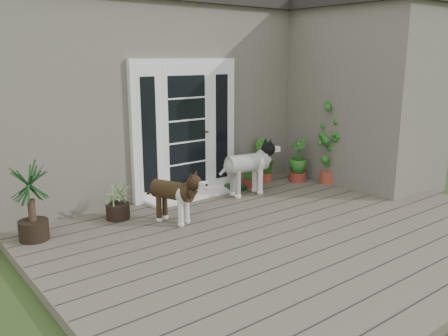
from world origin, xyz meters
TOP-DOWN VIEW (x-y plane):
  - deck at (0.00, 0.40)m, footprint 6.20×4.60m
  - house_main at (0.00, 4.65)m, footprint 7.40×4.00m
  - roof_main at (0.00, 4.65)m, footprint 7.60×4.20m
  - house_wing at (2.90, 1.50)m, footprint 1.60×2.40m
  - roof_wing at (2.90, 1.50)m, footprint 1.80×2.60m
  - door_unit at (-0.20, 2.60)m, footprint 1.90×0.14m
  - door_step at (-0.20, 2.40)m, footprint 1.60×0.40m
  - brindle_dog at (-1.09, 1.59)m, footprint 0.61×0.85m
  - white_dog at (0.53, 1.96)m, footprint 0.97×0.52m
  - spider_plant at (-1.61, 2.19)m, footprint 0.60×0.60m
  - yucca at (-2.75, 2.12)m, footprint 0.85×0.85m
  - herb_a at (0.86, 2.27)m, footprint 0.57×0.57m
  - herb_b at (1.33, 2.40)m, footprint 0.52×0.52m
  - herb_c at (1.81, 2.06)m, footprint 0.43×0.43m
  - sapling at (2.14, 1.63)m, footprint 0.57×0.57m
  - clog_left at (0.62, 2.29)m, footprint 0.23×0.36m
  - clog_right at (0.46, 2.33)m, footprint 0.20×0.31m

SIDE VIEW (x-z plane):
  - deck at x=0.00m, z-range 0.00..0.12m
  - door_step at x=-0.20m, z-range 0.12..0.17m
  - clog_right at x=0.46m, z-range 0.12..0.20m
  - clog_left at x=0.62m, z-range 0.12..0.22m
  - herb_a at x=0.86m, z-range 0.12..0.64m
  - herb_b at x=1.33m, z-range 0.12..0.67m
  - spider_plant at x=-1.61m, z-range 0.12..0.70m
  - herb_c at x=1.81m, z-range 0.12..0.74m
  - brindle_dog at x=-1.09m, z-range 0.12..0.77m
  - white_dog at x=0.53m, z-range 0.12..0.89m
  - yucca at x=-2.75m, z-range 0.12..1.09m
  - sapling at x=2.14m, z-range 0.12..1.64m
  - door_unit at x=-0.20m, z-range 0.12..2.27m
  - house_main at x=0.00m, z-range 0.00..3.10m
  - house_wing at x=2.90m, z-range 0.00..3.10m
  - roof_main at x=0.00m, z-range 3.10..3.30m
  - roof_wing at x=2.90m, z-range 3.10..3.30m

